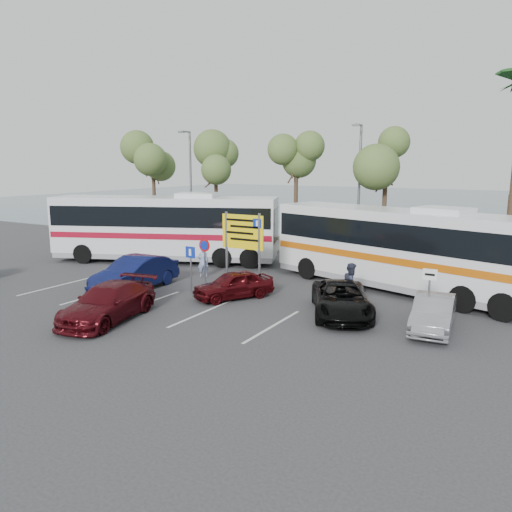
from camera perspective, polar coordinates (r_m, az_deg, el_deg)
The scene contains 24 objects.
ground at distance 21.75m, azimuth -8.24°, elevation -5.13°, with size 120.00×120.00×0.00m, color #303032.
kerb_strip at distance 33.54m, azimuth 6.80°, elevation 0.58°, with size 44.00×2.40×0.15m, color gray.
seawall at distance 35.32m, azimuth 8.11°, elevation 1.42°, with size 48.00×0.80×0.60m, color gray.
sea at distance 77.66m, azimuth 20.61°, elevation 5.56°, with size 140.00×140.00×0.00m, color #425C69.
tree_far_left at distance 40.70m, azimuth -11.72°, elevation 11.02°, with size 3.20×3.20×7.60m.
tree_left at distance 36.96m, azimuth -4.64°, elevation 10.77°, with size 3.20×3.20×7.20m.
tree_mid at distance 33.68m, azimuth 4.66°, elevation 11.90°, with size 3.20×3.20×8.00m.
tree_right at distance 31.53m, azimuth 14.69°, elevation 10.81°, with size 3.20×3.20×7.40m.
street_lamp_left at distance 37.78m, azimuth -7.54°, elevation 8.58°, with size 0.45×1.15×8.01m.
street_lamp_right at distance 31.54m, azimuth 11.67°, elevation 8.08°, with size 0.45×1.15×8.01m.
direction_sign at distance 23.23m, azimuth -1.53°, elevation 2.11°, with size 2.20×0.12×3.60m.
sign_no_stop at distance 23.60m, azimuth -5.88°, elevation 0.09°, with size 0.60×0.08×2.35m.
sign_parking at distance 22.13m, azimuth -7.47°, elevation -0.92°, with size 0.50×0.07×2.25m.
sign_taxi at distance 18.65m, azimuth 19.16°, elevation -3.74°, with size 0.50×0.07×2.20m.
lane_markings at distance 21.74m, azimuth -12.25°, elevation -5.26°, with size 12.02×4.20×0.01m, color silver, non-canonical shape.
coach_bus_left at distance 30.36m, azimuth -10.31°, elevation 2.97°, with size 13.39×7.62×4.15m.
coach_bus_right at distance 23.84m, azimuth 16.21°, elevation 0.51°, with size 13.08×6.22×4.00m.
car_blue at distance 23.98m, azimuth -13.64°, elevation -1.94°, with size 1.64×4.70×1.55m, color #10174C.
car_maroon at distance 19.65m, azimuth -16.57°, elevation -5.13°, with size 1.90×4.66×1.35m, color #4E0D13.
car_red at distance 21.88m, azimuth -2.58°, elevation -3.29°, with size 1.44×3.57×1.22m, color #4F0B0F.
suv_black at distance 19.69m, azimuth 9.73°, elevation -4.90°, with size 2.13×4.62×1.28m, color black.
car_silver_b at distance 18.83m, azimuth 19.62°, elevation -6.17°, with size 1.31×3.76×1.24m, color gray.
pedestrian_near at distance 26.04m, azimuth -6.07°, elevation -0.66°, with size 0.59×0.38×1.61m, color #899CC7.
pedestrian_far at distance 21.04m, azimuth 10.86°, elevation -3.21°, with size 0.88×0.68×1.80m, color #2F3246.
Camera 1 is at (13.15, -16.32, 5.83)m, focal length 35.00 mm.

